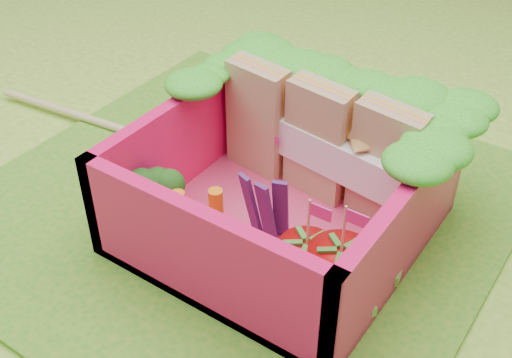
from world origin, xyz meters
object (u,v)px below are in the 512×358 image
object	(u,v)px
broccoli	(159,193)
strawberry_left	(306,264)
bento_box	(282,186)
strawberry_right	(339,275)
chopsticks	(135,134)
sandwich_stack	(319,141)

from	to	relation	value
broccoli	strawberry_left	bearing A→B (deg)	3.21
bento_box	strawberry_left	size ratio (longest dim) A/B	2.70
strawberry_right	chopsticks	distance (m)	1.74
strawberry_right	chopsticks	world-z (taller)	strawberry_right
bento_box	chopsticks	xyz separation A→B (m)	(-1.18, 0.21, -0.25)
sandwich_stack	strawberry_right	world-z (taller)	sandwich_stack
bento_box	chopsticks	size ratio (longest dim) A/B	0.61
bento_box	sandwich_stack	size ratio (longest dim) A/B	1.17
bento_box	sandwich_stack	world-z (taller)	sandwich_stack
strawberry_right	chopsticks	size ratio (longest dim) A/B	0.24
sandwich_stack	strawberry_left	bearing A→B (deg)	-63.85
strawberry_left	bento_box	bearing A→B (deg)	136.67
broccoli	strawberry_left	distance (m)	0.80
bento_box	sandwich_stack	xyz separation A→B (m)	(0.01, 0.34, 0.07)
strawberry_left	chopsticks	bearing A→B (deg)	161.23
bento_box	strawberry_right	world-z (taller)	strawberry_right
bento_box	broccoli	xyz separation A→B (m)	(-0.47, -0.34, -0.03)
bento_box	strawberry_right	distance (m)	0.56
strawberry_left	strawberry_right	bearing A→B (deg)	2.47
broccoli	strawberry_right	size ratio (longest dim) A/B	0.62
strawberry_left	chopsticks	world-z (taller)	strawberry_left
sandwich_stack	strawberry_right	size ratio (longest dim) A/B	2.14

